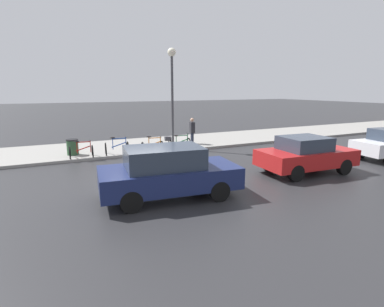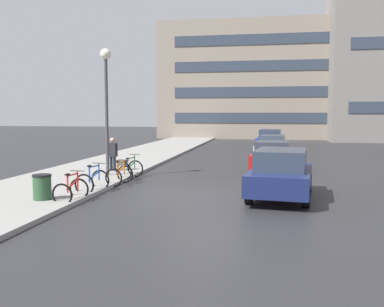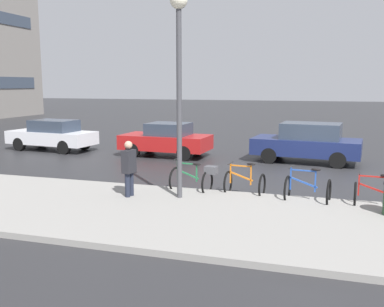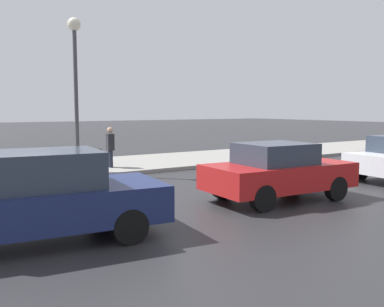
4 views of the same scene
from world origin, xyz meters
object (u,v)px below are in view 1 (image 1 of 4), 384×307
car_navy (168,172)px  streetlamp (172,79)px  trash_bin (73,148)px  car_red (306,155)px  bicycle_farthest (177,143)px  pedestrian (192,130)px  bicycle_third (152,147)px  bicycle_nearest (81,152)px  bicycle_second (117,149)px

car_navy → streetlamp: bearing=156.9°
trash_bin → car_red: bearing=49.7°
bicycle_farthest → trash_bin: size_ratio=1.55×
bicycle_farthest → car_navy: (6.32, -2.97, 0.34)m
car_red → pedestrian: bearing=-167.6°
bicycle_third → pedestrian: (-1.39, 2.97, 0.55)m
car_red → pedestrian: 7.51m
car_red → pedestrian: pedestrian is taller
bicycle_nearest → bicycle_second: (-0.01, 1.70, 0.02)m
bicycle_second → streetlamp: size_ratio=0.22×
bicycle_nearest → bicycle_third: size_ratio=0.99×
bicycle_nearest → bicycle_second: 1.70m
bicycle_second → car_navy: 6.58m
car_navy → car_red: 6.10m
car_red → trash_bin: 10.98m
pedestrian → car_navy: bearing=-30.6°
bicycle_farthest → car_navy: bearing=-25.1°
bicycle_third → pedestrian: size_ratio=0.68×
bicycle_second → bicycle_farthest: size_ratio=0.85×
car_navy → pedestrian: (-7.58, 4.49, 0.12)m
bicycle_second → streetlamp: 4.91m
car_navy → streetlamp: size_ratio=0.81×
car_red → bicycle_second: bearing=-134.9°
bicycle_farthest → bicycle_third: bearing=-84.9°
bicycle_third → bicycle_farthest: size_ratio=0.80×
pedestrian → bicycle_nearest: bearing=-80.9°
car_red → pedestrian: size_ratio=2.39×
car_red → bicycle_third: bearing=-142.4°
bicycle_second → bicycle_farthest: bicycle_farthest is taller
bicycle_farthest → streetlamp: 3.57m
bicycle_nearest → pedestrian: size_ratio=0.67×
bicycle_nearest → car_red: 10.22m
car_navy → car_red: car_navy is taller
bicycle_farthest → pedestrian: pedestrian is taller
car_navy → trash_bin: (-7.35, -2.27, -0.36)m
bicycle_farthest → streetlamp: size_ratio=0.26×
bicycle_third → pedestrian: bearing=115.2°
bicycle_second → bicycle_farthest: 3.21m
bicycle_nearest → streetlamp: streetlamp is taller
bicycle_third → car_red: (5.94, 4.57, 0.36)m
bicycle_farthest → pedestrian: size_ratio=0.85×
bicycle_farthest → trash_bin: bicycle_farthest is taller
bicycle_nearest → bicycle_third: bicycle_third is taller
bicycle_second → car_red: bearing=45.1°
car_navy → streetlamp: (-7.30, 3.12, 3.09)m
pedestrian → trash_bin: pedestrian is taller
streetlamp → trash_bin: (-0.05, -5.39, -3.45)m
bicycle_farthest → streetlamp: (-0.99, 0.16, 3.43)m
bicycle_third → trash_bin: (-1.16, -3.79, 0.07)m
bicycle_second → car_red: (6.32, 6.33, 0.34)m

